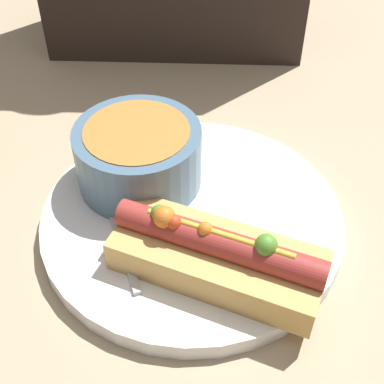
% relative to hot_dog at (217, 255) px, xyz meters
% --- Properties ---
extents(ground_plane, '(4.00, 4.00, 0.00)m').
position_rel_hot_dog_xyz_m(ground_plane, '(-0.02, 0.06, -0.04)').
color(ground_plane, tan).
extents(dinner_plate, '(0.27, 0.27, 0.02)m').
position_rel_hot_dog_xyz_m(dinner_plate, '(-0.02, 0.06, -0.03)').
color(dinner_plate, white).
rests_on(dinner_plate, ground_plane).
extents(hot_dog, '(0.18, 0.12, 0.06)m').
position_rel_hot_dog_xyz_m(hot_dog, '(0.00, 0.00, 0.00)').
color(hot_dog, tan).
rests_on(hot_dog, dinner_plate).
extents(soup_bowl, '(0.12, 0.12, 0.06)m').
position_rel_hot_dog_xyz_m(soup_bowl, '(-0.07, 0.11, 0.01)').
color(soup_bowl, slate).
rests_on(soup_bowl, dinner_plate).
extents(spoon, '(0.07, 0.15, 0.01)m').
position_rel_hot_dog_xyz_m(spoon, '(-0.10, 0.08, -0.02)').
color(spoon, '#B7B7BC').
rests_on(spoon, dinner_plate).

